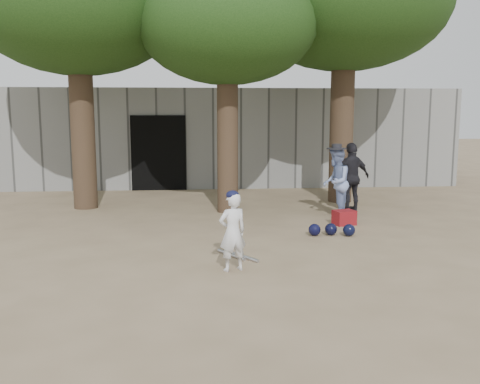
{
  "coord_description": "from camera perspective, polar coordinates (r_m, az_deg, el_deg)",
  "views": [
    {
      "loc": [
        -0.21,
        -8.05,
        2.34
      ],
      "look_at": [
        0.6,
        1.0,
        0.95
      ],
      "focal_mm": 40.0,
      "sensor_mm": 36.0,
      "label": 1
    }
  ],
  "objects": [
    {
      "name": "tree_row",
      "position": [
        13.31,
        -0.97,
        18.84
      ],
      "size": [
        11.4,
        5.8,
        6.69
      ],
      "color": "brown",
      "rests_on": "ground"
    },
    {
      "name": "red_bag",
      "position": [
        11.25,
        11.05,
        -2.69
      ],
      "size": [
        0.49,
        0.42,
        0.3
      ],
      "primitive_type": "cube",
      "rotation": [
        0.0,
        0.0,
        0.28
      ],
      "color": "maroon",
      "rests_on": "ground"
    },
    {
      "name": "helmet_row",
      "position": [
        10.23,
        9.73,
        -3.99
      ],
      "size": [
        0.87,
        0.33,
        0.23
      ],
      "color": "black",
      "rests_on": "ground"
    },
    {
      "name": "bat_pile",
      "position": [
        8.66,
        -0.31,
        -6.79
      ],
      "size": [
        0.62,
        0.75,
        0.06
      ],
      "color": "#BBBBC2",
      "rests_on": "ground"
    },
    {
      "name": "spectator_dark",
      "position": [
        12.61,
        11.82,
        1.52
      ],
      "size": [
        1.02,
        0.69,
        1.61
      ],
      "primitive_type": "imported",
      "rotation": [
        0.0,
        0.0,
        3.49
      ],
      "color": "black",
      "rests_on": "ground"
    },
    {
      "name": "boy_player",
      "position": [
        7.83,
        -0.79,
        -4.3
      ],
      "size": [
        0.49,
        0.4,
        1.16
      ],
      "primitive_type": "imported",
      "rotation": [
        0.0,
        0.0,
        3.48
      ],
      "color": "white",
      "rests_on": "ground"
    },
    {
      "name": "back_building",
      "position": [
        18.4,
        -4.47,
        6.04
      ],
      "size": [
        16.0,
        5.24,
        3.0
      ],
      "color": "gray",
      "rests_on": "ground"
    },
    {
      "name": "spectator_blue",
      "position": [
        11.95,
        10.18,
        1.03
      ],
      "size": [
        0.82,
        0.91,
        1.55
      ],
      "primitive_type": "imported",
      "rotation": [
        0.0,
        0.0,
        4.35
      ],
      "color": "#8598CE",
      "rests_on": "ground"
    },
    {
      "name": "ground",
      "position": [
        8.39,
        -3.51,
        -7.52
      ],
      "size": [
        70.0,
        70.0,
        0.0
      ],
      "primitive_type": "plane",
      "color": "#937C5E",
      "rests_on": "ground"
    }
  ]
}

